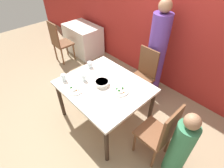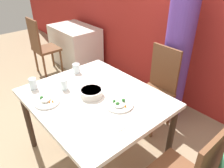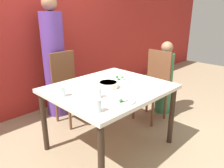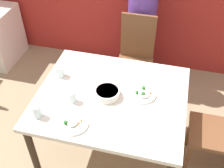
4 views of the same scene
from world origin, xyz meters
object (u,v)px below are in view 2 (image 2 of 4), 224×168
bowl_curry (91,92)px  glass_water_tall (76,68)px  chair_adult_spot (157,86)px  person_adult (177,57)px  plate_rice_adult (47,102)px

bowl_curry → glass_water_tall: size_ratio=2.07×
chair_adult_spot → person_adult: size_ratio=0.57×
person_adult → glass_water_tall: size_ratio=16.87×
person_adult → bowl_curry: person_adult is taller
plate_rice_adult → glass_water_tall: (-0.32, 0.52, 0.04)m
person_adult → plate_rice_adult: 1.61m
chair_adult_spot → glass_water_tall: bearing=-127.2°
chair_adult_spot → bowl_curry: size_ratio=4.69×
bowl_curry → glass_water_tall: (-0.48, 0.15, 0.02)m
chair_adult_spot → plate_rice_adult: bearing=-101.2°
plate_rice_adult → person_adult: bearing=81.0°
person_adult → plate_rice_adult: size_ratio=7.93×
chair_adult_spot → plate_rice_adult: 1.31m
bowl_curry → plate_rice_adult: 0.40m
glass_water_tall → bowl_curry: bearing=-17.4°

